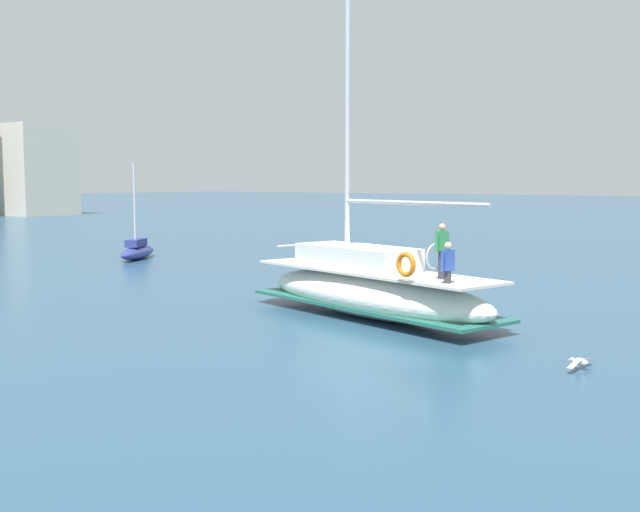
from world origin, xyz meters
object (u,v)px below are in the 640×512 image
main_sailboat (370,288)px  moored_sloop_far (137,251)px  seagull (580,362)px  mooring_buoy (360,279)px

main_sailboat → moored_sloop_far: (7.81, 19.74, -0.45)m
moored_sloop_far → seagull: 29.29m
moored_sloop_far → seagull: (-10.85, -27.20, -0.29)m
moored_sloop_far → mooring_buoy: moored_sloop_far is taller
main_sailboat → moored_sloop_far: bearing=68.4°
moored_sloop_far → seagull: moored_sloop_far is taller
mooring_buoy → seagull: bearing=-127.8°
main_sailboat → mooring_buoy: 7.44m
main_sailboat → moored_sloop_far: main_sailboat is taller
seagull → mooring_buoy: 14.84m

